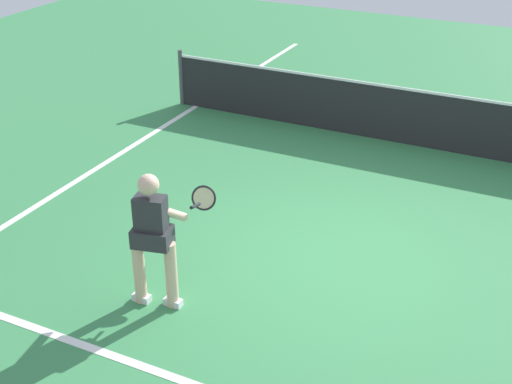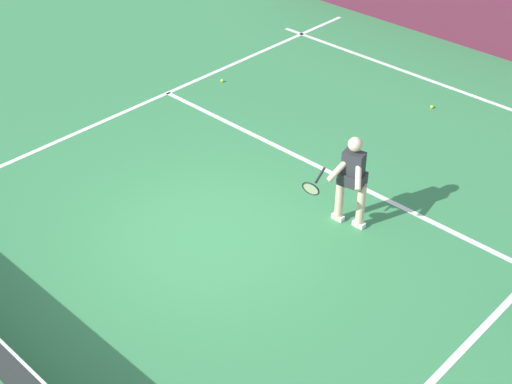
{
  "view_description": "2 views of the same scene",
  "coord_description": "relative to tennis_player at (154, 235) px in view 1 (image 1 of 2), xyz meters",
  "views": [
    {
      "loc": [
        2.36,
        -6.88,
        4.61
      ],
      "look_at": [
        -0.83,
        -0.36,
        0.85
      ],
      "focal_mm": 49.75,
      "sensor_mm": 36.0,
      "label": 1
    },
    {
      "loc": [
        -6.59,
        5.88,
        6.98
      ],
      "look_at": [
        -0.5,
        -0.51,
        0.78
      ],
      "focal_mm": 51.12,
      "sensor_mm": 36.0,
      "label": 2
    }
  ],
  "objects": [
    {
      "name": "sideline_left_marking",
      "position": [
        -2.7,
        1.68,
        -0.84
      ],
      "size": [
        0.1,
        16.78,
        0.01
      ],
      "primitive_type": "cube",
      "color": "white",
      "rests_on": "ground"
    },
    {
      "name": "ground_plane",
      "position": [
        1.36,
        1.68,
        -0.85
      ],
      "size": [
        24.41,
        24.41,
        0.0
      ],
      "primitive_type": "plane",
      "color": "#38844C"
    },
    {
      "name": "tennis_player",
      "position": [
        0.0,
        0.0,
        0.0
      ],
      "size": [
        0.68,
        1.05,
        1.55
      ],
      "color": "beige",
      "rests_on": "ground"
    },
    {
      "name": "court_net",
      "position": [
        1.36,
        5.4,
        -0.37
      ],
      "size": [
        8.79,
        0.08,
        1.02
      ],
      "color": "#4C4C51",
      "rests_on": "ground"
    }
  ]
}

